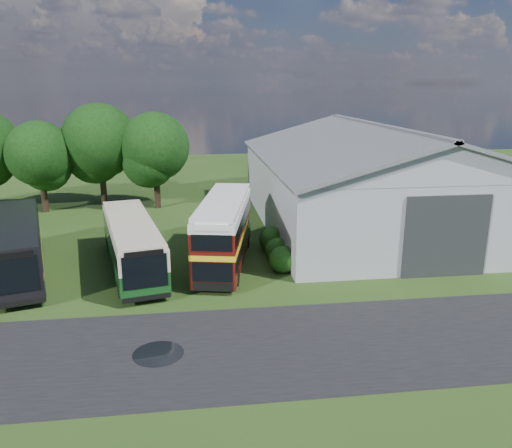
{
  "coord_description": "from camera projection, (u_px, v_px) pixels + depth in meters",
  "views": [
    {
      "loc": [
        0.18,
        -22.5,
        11.21
      ],
      "look_at": [
        4.2,
        8.0,
        2.54
      ],
      "focal_mm": 35.0,
      "sensor_mm": 36.0,
      "label": 1
    }
  ],
  "objects": [
    {
      "name": "ground",
      "position": [
        193.0,
        320.0,
        24.48
      ],
      "size": [
        120.0,
        120.0,
        0.0
      ],
      "primitive_type": "plane",
      "color": "#213A12",
      "rests_on": "ground"
    },
    {
      "name": "tree_right_a",
      "position": [
        155.0,
        147.0,
        45.28
      ],
      "size": [
        6.26,
        6.26,
        8.83
      ],
      "color": "black",
      "rests_on": "ground"
    },
    {
      "name": "bus_maroon_double",
      "position": [
        224.0,
        232.0,
        31.53
      ],
      "size": [
        4.53,
        10.4,
        4.34
      ],
      "rotation": [
        0.0,
        0.0,
        -0.2
      ],
      "color": "black",
      "rests_on": "ground"
    },
    {
      "name": "shrub_back",
      "position": [
        272.0,
        251.0,
        34.73
      ],
      "size": [
        1.8,
        1.8,
        1.8
      ],
      "primitive_type": "sphere",
      "color": "#194714",
      "rests_on": "ground"
    },
    {
      "name": "tree_mid",
      "position": [
        100.0,
        141.0,
        45.47
      ],
      "size": [
        6.8,
        6.8,
        9.6
      ],
      "color": "black",
      "rests_on": "ground"
    },
    {
      "name": "bus_green_single",
      "position": [
        132.0,
        244.0,
        30.79
      ],
      "size": [
        5.12,
        11.84,
        3.18
      ],
      "rotation": [
        0.0,
        0.0,
        0.22
      ],
      "color": "black",
      "rests_on": "ground"
    },
    {
      "name": "storage_shed",
      "position": [
        375.0,
        174.0,
        40.5
      ],
      "size": [
        18.8,
        24.8,
        8.15
      ],
      "color": "gray",
      "rests_on": "ground"
    },
    {
      "name": "bus_dark_single",
      "position": [
        16.0,
        246.0,
        30.13
      ],
      "size": [
        6.1,
        12.43,
        3.35
      ],
      "rotation": [
        0.0,
        0.0,
        0.28
      ],
      "color": "black",
      "rests_on": "ground"
    },
    {
      "name": "puddle",
      "position": [
        158.0,
        354.0,
        21.43
      ],
      "size": [
        2.2,
        2.2,
        0.01
      ],
      "primitive_type": "cylinder",
      "color": "black",
      "rests_on": "ground"
    },
    {
      "name": "shrub_mid",
      "position": [
        277.0,
        260.0,
        32.82
      ],
      "size": [
        1.6,
        1.6,
        1.6
      ],
      "primitive_type": "sphere",
      "color": "#194714",
      "rests_on": "ground"
    },
    {
      "name": "asphalt_road",
      "position": [
        262.0,
        347.0,
        22.0
      ],
      "size": [
        60.0,
        8.0,
        0.02
      ],
      "primitive_type": "cube",
      "color": "black",
      "rests_on": "ground"
    },
    {
      "name": "shrub_front",
      "position": [
        283.0,
        271.0,
        30.91
      ],
      "size": [
        1.7,
        1.7,
        1.7
      ],
      "primitive_type": "sphere",
      "color": "#194714",
      "rests_on": "ground"
    },
    {
      "name": "tree_left_b",
      "position": [
        39.0,
        154.0,
        43.85
      ],
      "size": [
        5.78,
        5.78,
        8.16
      ],
      "color": "black",
      "rests_on": "ground"
    }
  ]
}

